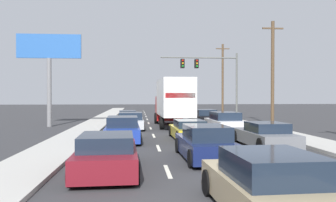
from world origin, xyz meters
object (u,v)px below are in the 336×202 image
at_px(car_gray, 265,136).
at_px(roadside_billboard, 49,59).
at_px(car_maroon, 107,154).
at_px(box_truck, 173,100).
at_px(car_tan, 272,189).
at_px(car_blue, 123,130).
at_px(utility_pole_far, 223,78).
at_px(car_orange, 128,117).
at_px(utility_pole_mid, 273,72).
at_px(car_navy, 205,144).
at_px(traffic_signal_mast, 206,70).
at_px(car_yellow, 189,130).
at_px(car_black, 205,117).
at_px(car_silver, 131,121).
at_px(car_white, 225,122).

height_order(car_gray, roadside_billboard, roadside_billboard).
distance_m(car_maroon, roadside_billboard, 18.67).
xyz_separation_m(box_truck, car_tan, (-0.15, -20.51, -1.52)).
bearing_deg(car_gray, box_truck, 106.50).
bearing_deg(car_blue, utility_pole_far, 65.02).
relative_size(car_orange, car_blue, 0.96).
xyz_separation_m(utility_pole_mid, utility_pole_far, (-0.11, 16.58, 0.29)).
height_order(car_orange, car_maroon, car_maroon).
bearing_deg(car_navy, utility_pole_mid, 59.67).
height_order(car_navy, utility_pole_mid, utility_pole_mid).
xyz_separation_m(car_orange, utility_pole_far, (12.14, 12.40, 4.28)).
height_order(car_blue, utility_pole_far, utility_pole_far).
bearing_deg(car_maroon, traffic_signal_mast, 71.85).
height_order(car_yellow, traffic_signal_mast, traffic_signal_mast).
relative_size(car_black, utility_pole_mid, 0.50).
bearing_deg(car_orange, utility_pole_mid, -18.86).
height_order(car_tan, utility_pole_far, utility_pole_far).
xyz_separation_m(car_blue, box_truck, (3.63, 8.40, 1.51)).
bearing_deg(car_navy, car_black, 78.68).
distance_m(car_orange, car_silver, 6.59).
bearing_deg(car_navy, car_orange, 100.55).
bearing_deg(utility_pole_far, car_white, -103.69).
bearing_deg(car_gray, car_yellow, 136.33).
height_order(box_truck, car_black, box_truck).
relative_size(car_navy, car_gray, 0.95).
height_order(car_navy, roadside_billboard, roadside_billboard).
bearing_deg(car_blue, car_black, 60.00).
height_order(car_maroon, car_white, car_white).
bearing_deg(car_orange, car_maroon, -90.05).
xyz_separation_m(car_maroon, car_navy, (3.57, 1.95, 0.03)).
xyz_separation_m(traffic_signal_mast, roadside_billboard, (-14.36, -8.29, 0.12)).
height_order(car_gray, utility_pole_far, utility_pole_far).
bearing_deg(car_maroon, roadside_billboard, 109.68).
height_order(car_blue, utility_pole_mid, utility_pole_mid).
bearing_deg(car_navy, car_blue, 121.08).
bearing_deg(car_silver, car_gray, -55.06).
xyz_separation_m(traffic_signal_mast, utility_pole_mid, (3.98, -8.45, -0.81)).
xyz_separation_m(car_navy, car_tan, (0.07, -6.45, -0.01)).
relative_size(car_navy, utility_pole_mid, 0.49).
xyz_separation_m(car_white, utility_pole_mid, (5.23, 4.47, 3.88)).
height_order(car_maroon, car_gray, car_maroon).
height_order(car_orange, utility_pole_mid, utility_pole_mid).
relative_size(traffic_signal_mast, utility_pole_far, 0.90).
height_order(car_silver, traffic_signal_mast, traffic_signal_mast).
relative_size(car_silver, car_maroon, 0.93).
relative_size(box_truck, car_tan, 1.79).
relative_size(car_white, car_gray, 1.01).
bearing_deg(roadside_billboard, car_white, -19.47).
distance_m(box_truck, roadside_billboard, 10.44).
height_order(car_silver, car_yellow, car_silver).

